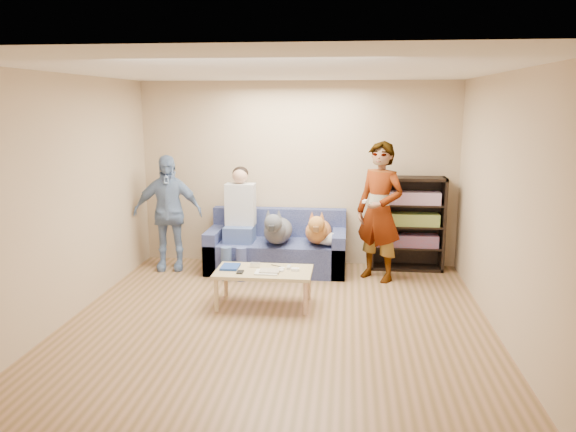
# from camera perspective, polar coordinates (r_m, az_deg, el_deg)

# --- Properties ---
(ground) EXTENTS (5.00, 5.00, 0.00)m
(ground) POSITION_cam_1_polar(r_m,az_deg,el_deg) (5.93, -1.27, -11.36)
(ground) COLOR brown
(ground) RESTS_ON ground
(ceiling) EXTENTS (5.00, 5.00, 0.00)m
(ceiling) POSITION_cam_1_polar(r_m,az_deg,el_deg) (5.48, -1.39, 14.59)
(ceiling) COLOR white
(ceiling) RESTS_ON ground
(wall_back) EXTENTS (4.50, 0.00, 4.50)m
(wall_back) POSITION_cam_1_polar(r_m,az_deg,el_deg) (8.02, 1.00, 4.29)
(wall_back) COLOR tan
(wall_back) RESTS_ON ground
(wall_front) EXTENTS (4.50, 0.00, 4.50)m
(wall_front) POSITION_cam_1_polar(r_m,az_deg,el_deg) (3.17, -7.26, -7.04)
(wall_front) COLOR tan
(wall_front) RESTS_ON ground
(wall_left) EXTENTS (0.00, 5.00, 5.00)m
(wall_left) POSITION_cam_1_polar(r_m,az_deg,el_deg) (6.26, -22.22, 1.41)
(wall_left) COLOR tan
(wall_left) RESTS_ON ground
(wall_right) EXTENTS (0.00, 5.00, 5.00)m
(wall_right) POSITION_cam_1_polar(r_m,az_deg,el_deg) (5.72, 21.62, 0.58)
(wall_right) COLOR tan
(wall_right) RESTS_ON ground
(blanket) EXTENTS (0.45, 0.38, 0.15)m
(blanket) POSITION_cam_1_polar(r_m,az_deg,el_deg) (7.54, 4.25, -2.34)
(blanket) COLOR #A5A5A9
(blanket) RESTS_ON sofa
(person_standing_right) EXTENTS (0.79, 0.74, 1.82)m
(person_standing_right) POSITION_cam_1_polar(r_m,az_deg,el_deg) (7.37, 9.29, 0.43)
(person_standing_right) COLOR gray
(person_standing_right) RESTS_ON ground
(person_standing_left) EXTENTS (0.99, 0.53, 1.60)m
(person_standing_left) POSITION_cam_1_polar(r_m,az_deg,el_deg) (7.94, -12.12, 0.32)
(person_standing_left) COLOR #79A1C2
(person_standing_left) RESTS_ON ground
(held_controller) EXTENTS (0.07, 0.13, 0.03)m
(held_controller) POSITION_cam_1_polar(r_m,az_deg,el_deg) (7.13, 7.82, 1.49)
(held_controller) COLOR white
(held_controller) RESTS_ON person_standing_right
(notebook_blue) EXTENTS (0.20, 0.26, 0.03)m
(notebook_blue) POSITION_cam_1_polar(r_m,az_deg,el_deg) (6.55, -5.89, -5.16)
(notebook_blue) COLOR navy
(notebook_blue) RESTS_ON coffee_table
(papers) EXTENTS (0.26, 0.20, 0.02)m
(papers) POSITION_cam_1_polar(r_m,az_deg,el_deg) (6.34, -2.17, -5.74)
(papers) COLOR white
(papers) RESTS_ON coffee_table
(magazine) EXTENTS (0.22, 0.17, 0.01)m
(magazine) POSITION_cam_1_polar(r_m,az_deg,el_deg) (6.35, -1.87, -5.58)
(magazine) COLOR #AFA28C
(magazine) RESTS_ON coffee_table
(camera_silver) EXTENTS (0.11, 0.06, 0.05)m
(camera_silver) POSITION_cam_1_polar(r_m,az_deg,el_deg) (6.57, -3.36, -4.97)
(camera_silver) COLOR silver
(camera_silver) RESTS_ON coffee_table
(controller_a) EXTENTS (0.04, 0.13, 0.03)m
(controller_a) POSITION_cam_1_polar(r_m,az_deg,el_deg) (6.50, 0.10, -5.22)
(controller_a) COLOR silver
(controller_a) RESTS_ON coffee_table
(controller_b) EXTENTS (0.09, 0.06, 0.03)m
(controller_b) POSITION_cam_1_polar(r_m,az_deg,el_deg) (6.41, 0.74, -5.45)
(controller_b) COLOR white
(controller_b) RESTS_ON coffee_table
(headphone_cup_a) EXTENTS (0.07, 0.07, 0.02)m
(headphone_cup_a) POSITION_cam_1_polar(r_m,az_deg,el_deg) (6.39, -0.73, -5.55)
(headphone_cup_a) COLOR white
(headphone_cup_a) RESTS_ON coffee_table
(headphone_cup_b) EXTENTS (0.07, 0.07, 0.02)m
(headphone_cup_b) POSITION_cam_1_polar(r_m,az_deg,el_deg) (6.47, -0.64, -5.34)
(headphone_cup_b) COLOR white
(headphone_cup_b) RESTS_ON coffee_table
(pen_orange) EXTENTS (0.13, 0.06, 0.01)m
(pen_orange) POSITION_cam_1_polar(r_m,az_deg,el_deg) (6.29, -2.88, -5.90)
(pen_orange) COLOR #C4551B
(pen_orange) RESTS_ON coffee_table
(pen_black) EXTENTS (0.13, 0.08, 0.01)m
(pen_black) POSITION_cam_1_polar(r_m,az_deg,el_deg) (6.59, -1.21, -5.07)
(pen_black) COLOR black
(pen_black) RESTS_ON coffee_table
(wallet) EXTENTS (0.07, 0.12, 0.02)m
(wallet) POSITION_cam_1_polar(r_m,az_deg,el_deg) (6.37, -4.88, -5.69)
(wallet) COLOR black
(wallet) RESTS_ON coffee_table
(sofa) EXTENTS (1.90, 0.85, 0.82)m
(sofa) POSITION_cam_1_polar(r_m,az_deg,el_deg) (7.84, -1.11, -3.46)
(sofa) COLOR #515B93
(sofa) RESTS_ON ground
(person_seated) EXTENTS (0.40, 0.73, 1.47)m
(person_seated) POSITION_cam_1_polar(r_m,az_deg,el_deg) (7.69, -4.97, -0.04)
(person_seated) COLOR #456499
(person_seated) RESTS_ON sofa
(dog_gray) EXTENTS (0.38, 1.23, 0.55)m
(dog_gray) POSITION_cam_1_polar(r_m,az_deg,el_deg) (7.55, -1.11, -1.40)
(dog_gray) COLOR #52545E
(dog_gray) RESTS_ON sofa
(dog_tan) EXTENTS (0.36, 1.14, 0.51)m
(dog_tan) POSITION_cam_1_polar(r_m,az_deg,el_deg) (7.56, 3.07, -1.49)
(dog_tan) COLOR #B26136
(dog_tan) RESTS_ON sofa
(coffee_table) EXTENTS (1.10, 0.60, 0.42)m
(coffee_table) POSITION_cam_1_polar(r_m,az_deg,el_deg) (6.46, -2.48, -5.92)
(coffee_table) COLOR #CFB77F
(coffee_table) RESTS_ON ground
(bookshelf) EXTENTS (1.00, 0.34, 1.30)m
(bookshelf) POSITION_cam_1_polar(r_m,az_deg,el_deg) (7.96, 12.05, -0.54)
(bookshelf) COLOR black
(bookshelf) RESTS_ON ground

